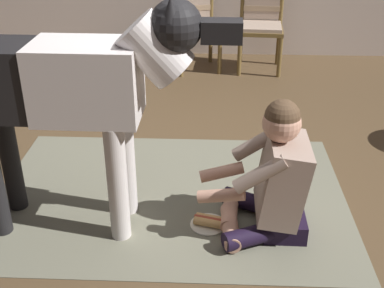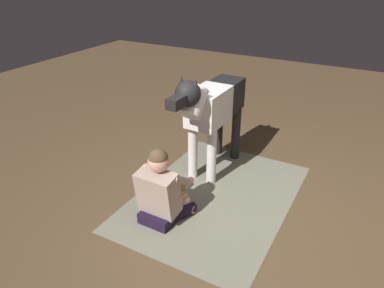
% 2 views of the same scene
% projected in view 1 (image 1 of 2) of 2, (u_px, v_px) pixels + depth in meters
% --- Properties ---
extents(ground_plane, '(13.43, 13.43, 0.00)m').
position_uv_depth(ground_plane, '(205.00, 189.00, 3.36)').
color(ground_plane, brown).
extents(area_rug, '(2.27, 1.61, 0.01)m').
position_uv_depth(area_rug, '(171.00, 195.00, 3.28)').
color(area_rug, '#6E6D5B').
rests_on(area_rug, ground).
extents(dining_chair_left_of_pair, '(0.56, 0.56, 0.98)m').
position_uv_depth(dining_chair_left_of_pair, '(195.00, 17.00, 5.34)').
color(dining_chair_left_of_pair, brown).
rests_on(dining_chair_left_of_pair, ground).
extents(dining_chair_right_of_pair, '(0.49, 0.50, 0.98)m').
position_uv_depth(dining_chair_right_of_pair, '(261.00, 18.00, 5.32)').
color(dining_chair_right_of_pair, brown).
rests_on(dining_chair_right_of_pair, ground).
extents(person_sitting_on_floor, '(0.63, 0.58, 0.82)m').
position_uv_depth(person_sitting_on_floor, '(272.00, 180.00, 2.83)').
color(person_sitting_on_floor, black).
rests_on(person_sitting_on_floor, ground).
extents(large_dog, '(1.66, 0.38, 1.36)m').
position_uv_depth(large_dog, '(75.00, 88.00, 2.64)').
color(large_dog, silver).
rests_on(large_dog, ground).
extents(hot_dog_on_plate, '(0.22, 0.22, 0.06)m').
position_uv_depth(hot_dog_on_plate, '(209.00, 222.00, 2.99)').
color(hot_dog_on_plate, silver).
rests_on(hot_dog_on_plate, ground).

